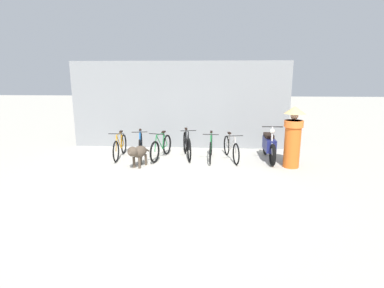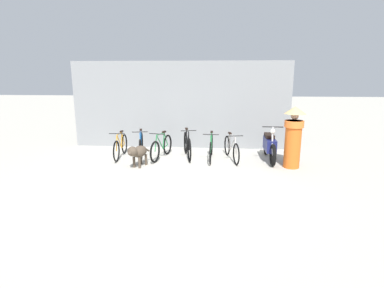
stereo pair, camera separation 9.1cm
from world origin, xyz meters
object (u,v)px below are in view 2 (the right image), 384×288
bicycle_3 (187,145)px  bicycle_4 (211,148)px  bicycle_2 (162,147)px  stray_dog (138,152)px  person_in_robes (293,135)px  bicycle_0 (121,147)px  bicycle_1 (141,146)px  motorcycle (270,146)px  bicycle_5 (231,149)px

bicycle_3 → bicycle_4: (0.74, -0.17, -0.02)m
bicycle_2 → stray_dog: bearing=-14.2°
stray_dog → person_in_robes: size_ratio=0.60×
stray_dog → bicycle_0: bearing=-122.0°
bicycle_1 → bicycle_3: bicycle_3 is taller
bicycle_0 → bicycle_1: size_ratio=0.95×
motorcycle → person_in_robes: (0.49, -0.70, 0.47)m
bicycle_3 → motorcycle: size_ratio=0.90×
person_in_robes → bicycle_4: bearing=-24.1°
bicycle_1 → stray_dog: bearing=-1.8°
bicycle_3 → bicycle_5: bearing=71.0°
bicycle_1 → bicycle_3: 1.44m
bicycle_3 → person_in_robes: size_ratio=1.01×
motorcycle → bicycle_5: bearing=-86.5°
bicycle_3 → bicycle_5: bicycle_3 is taller
bicycle_3 → bicycle_5: (1.34, -0.17, -0.03)m
bicycle_4 → person_in_robes: (2.22, -0.64, 0.55)m
bicycle_0 → bicycle_2: bearing=86.9°
bicycle_0 → motorcycle: bearing=87.5°
motorcycle → person_in_robes: size_ratio=1.12×
bicycle_4 → motorcycle: (1.73, 0.06, 0.08)m
bicycle_3 → motorcycle: bearing=75.6°
bicycle_2 → motorcycle: 3.24m
bicycle_3 → motorcycle: motorcycle is taller
bicycle_2 → bicycle_3: bicycle_3 is taller
bicycle_3 → bicycle_4: bicycle_3 is taller
person_in_robes → motorcycle: bearing=-63.1°
bicycle_1 → motorcycle: bearing=77.4°
stray_dog → person_in_robes: bearing=112.1°
stray_dog → motorcycle: bearing=123.0°
bicycle_0 → bicycle_3: 2.06m
bicycle_0 → bicycle_5: 3.39m
bicycle_4 → stray_dog: bearing=-63.1°
bicycle_1 → bicycle_4: (2.18, -0.13, 0.00)m
bicycle_2 → bicycle_1: bearing=-88.5°
bicycle_0 → motorcycle: motorcycle is taller
bicycle_2 → stray_dog: bicycle_2 is taller
bicycle_1 → bicycle_3: size_ratio=1.00×
motorcycle → bicycle_1: bearing=-90.3°
stray_dog → bicycle_3: bearing=149.7°
bicycle_4 → bicycle_5: size_ratio=1.03×
bicycle_0 → bicycle_5: size_ratio=0.95×
bicycle_0 → stray_dog: 1.23m
bicycle_5 → person_in_robes: 1.83m
bicycle_1 → bicycle_5: bicycle_1 is taller
motorcycle → bicycle_4: bearing=-87.3°
motorcycle → bicycle_3: bearing=-91.9°
bicycle_0 → person_in_robes: bearing=79.5°
bicycle_1 → person_in_robes: 4.50m
bicycle_1 → motorcycle: (3.91, -0.07, 0.08)m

